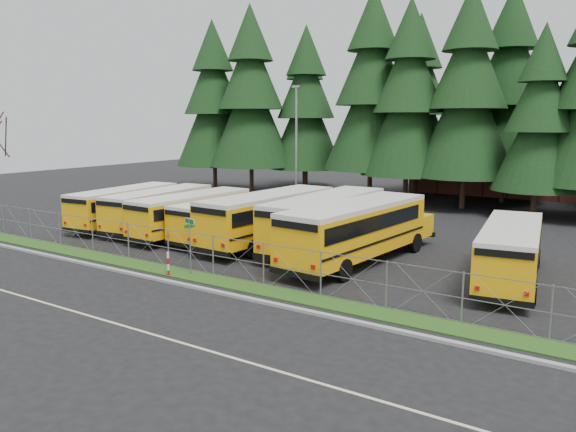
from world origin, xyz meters
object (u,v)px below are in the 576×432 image
object	(u,v)px
bus_3	(232,219)
street_sign	(190,234)
bus_6	(360,233)
bus_east	(511,253)
bus_5	(329,222)
bus_0	(128,207)
bus_1	(163,210)
bus_4	(273,219)
bus_2	(196,215)
light_standard	(296,145)
striped_bollard	(168,264)

from	to	relation	value
bus_3	street_sign	world-z (taller)	street_sign
bus_6	bus_east	world-z (taller)	bus_6
street_sign	bus_5	bearing A→B (deg)	71.62
bus_0	bus_1	bearing A→B (deg)	2.88
street_sign	bus_4	bearing A→B (deg)	94.49
bus_6	bus_4	bearing A→B (deg)	174.89
bus_0	bus_2	size ratio (longest dim) A/B	0.99
bus_0	bus_5	bearing A→B (deg)	-0.40
bus_0	bus_3	bearing A→B (deg)	-2.61
bus_0	bus_6	distance (m)	18.30
bus_1	bus_3	bearing A→B (deg)	-4.44
bus_east	bus_1	bearing A→B (deg)	170.97
bus_6	light_standard	distance (m)	17.12
bus_5	bus_4	bearing A→B (deg)	-169.07
bus_2	street_sign	world-z (taller)	street_sign
bus_0	bus_2	bearing A→B (deg)	-4.80
bus_1	bus_5	bearing A→B (deg)	-0.30
bus_0	bus_5	size ratio (longest dim) A/B	0.86
bus_3	bus_east	bearing A→B (deg)	1.17
bus_2	bus_east	bearing A→B (deg)	2.06
street_sign	light_standard	xyz separation A→B (m)	(-5.83, 18.77, 3.47)
bus_3	bus_east	distance (m)	16.81
bus_3	bus_6	distance (m)	9.38
bus_2	striped_bollard	size ratio (longest dim) A/B	8.78
bus_1	bus_3	distance (m)	6.02
bus_2	bus_5	distance (m)	9.26
bus_2	light_standard	world-z (taller)	light_standard
bus_1	bus_5	distance (m)	12.53
bus_3	bus_6	world-z (taller)	bus_6
bus_6	bus_east	bearing A→B (deg)	8.69
bus_4	light_standard	xyz separation A→B (m)	(-5.21, 10.89, 3.93)
bus_4	bus_east	distance (m)	13.83
bus_5	bus_east	bearing A→B (deg)	-8.17
bus_2	light_standard	size ratio (longest dim) A/B	1.04
bus_3	bus_4	bearing A→B (deg)	7.08
bus_5	bus_6	bearing A→B (deg)	-33.44
bus_0	light_standard	distance (m)	14.05
bus_2	light_standard	distance (m)	12.24
bus_4	bus_6	world-z (taller)	bus_6
bus_0	bus_3	world-z (taller)	bus_0
street_sign	bus_0	bearing A→B (deg)	150.36
bus_0	bus_6	bearing A→B (deg)	-7.00
bus_6	street_sign	world-z (taller)	bus_6
bus_1	bus_4	world-z (taller)	bus_4
bus_0	bus_3	distance (m)	8.97
bus_east	light_standard	size ratio (longest dim) A/B	1.03
bus_6	bus_3	bearing A→B (deg)	179.51
bus_0	bus_5	xyz separation A→B (m)	(15.43, 1.45, 0.23)
bus_6	bus_2	bearing A→B (deg)	-177.43
bus_6	striped_bollard	size ratio (longest dim) A/B	10.28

